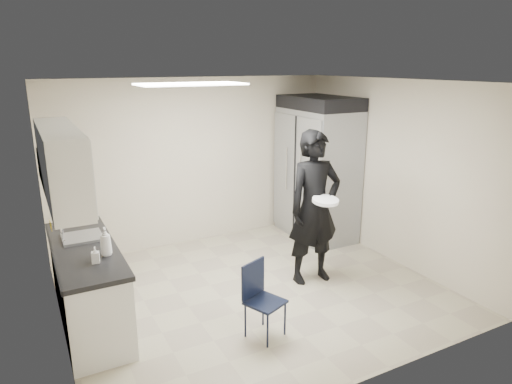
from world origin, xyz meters
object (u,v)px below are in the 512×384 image
lower_counter (88,287)px  commercial_fridge (317,174)px  folding_chair (265,302)px  man_tuxedo (314,208)px

lower_counter → commercial_fridge: (3.78, 1.07, 0.62)m
folding_chair → commercial_fridge: bearing=22.7°
lower_counter → man_tuxedo: size_ratio=0.95×
lower_counter → folding_chair: bearing=-35.7°
commercial_fridge → man_tuxedo: (-0.99, -1.35, -0.05)m
folding_chair → man_tuxedo: man_tuxedo is taller
commercial_fridge → folding_chair: size_ratio=2.66×
commercial_fridge → folding_chair: (-2.19, -2.22, -0.66)m
commercial_fridge → man_tuxedo: 1.67m
commercial_fridge → folding_chair: 3.19m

